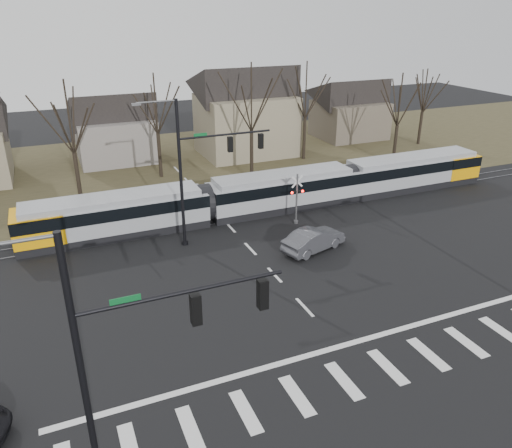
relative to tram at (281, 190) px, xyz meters
name	(u,v)px	position (x,y,z in m)	size (l,w,h in m)	color
ground	(323,327)	(-5.23, -16.00, -1.67)	(140.00, 140.00, 0.00)	black
grass_verge	(172,164)	(-5.23, 16.00, -1.67)	(140.00, 28.00, 0.01)	#38331E
crosswalk	(366,374)	(-5.23, -20.00, -1.66)	(27.00, 2.60, 0.01)	silver
stop_line	(341,346)	(-5.23, -17.80, -1.66)	(28.00, 0.35, 0.01)	silver
lane_dashes	(222,218)	(-5.23, 0.00, -1.66)	(0.18, 30.00, 0.01)	silver
rail_pair	(223,219)	(-5.23, -0.20, -1.64)	(90.00, 1.52, 0.06)	#59595E
tram	(281,190)	(0.00, 0.00, 0.00)	(40.44, 3.00, 3.07)	gray
sedan	(314,240)	(-1.26, -7.84, -0.88)	(5.08, 3.02, 1.58)	#434349
signal_pole_near_left	(135,357)	(-15.64, -22.00, 4.03)	(9.28, 0.44, 10.20)	black
signal_pole_far	(203,165)	(-7.64, -3.50, 4.03)	(9.28, 0.44, 10.20)	black
rail_crossing_signal	(297,200)	(-0.23, -3.21, 0.21)	(1.08, 0.36, 4.00)	#59595B
tree_row	(205,128)	(-3.23, 10.00, 3.33)	(59.20, 7.20, 10.00)	black
house_b	(114,124)	(-10.23, 20.00, 2.30)	(8.64, 7.56, 7.65)	slate
house_c	(246,107)	(3.77, 17.00, 3.56)	(10.80, 8.64, 10.10)	#7F745C
house_d	(350,106)	(18.77, 19.00, 2.30)	(8.64, 7.56, 7.65)	brown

